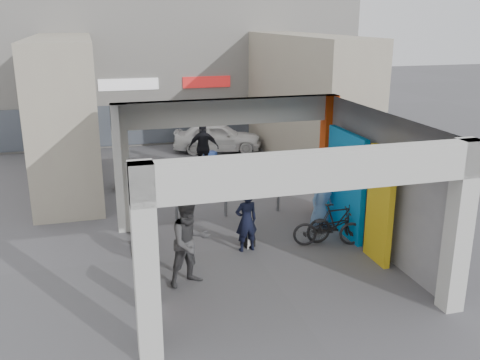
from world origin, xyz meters
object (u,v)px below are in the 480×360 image
object	(u,v)px
border_collie	(249,237)
man_with_dog	(246,221)
man_elderly	(321,200)
man_back_turned	(190,242)
bicycle_rear	(338,222)
white_van	(217,137)
produce_stand	(134,179)
bicycle_front	(328,228)
man_crates	(204,148)
cafe_set	(153,182)

from	to	relation	value
border_collie	man_with_dog	xyz separation A→B (m)	(-0.12, -0.18, 0.53)
man_elderly	man_back_turned	bearing A→B (deg)	-175.14
man_back_turned	bicycle_rear	distance (m)	4.36
man_with_dog	man_back_turned	size ratio (longest dim) A/B	0.81
bicycle_rear	white_van	world-z (taller)	white_van
produce_stand	man_with_dog	size ratio (longest dim) A/B	0.79
border_collie	bicycle_front	size ratio (longest dim) A/B	0.38
man_with_dog	bicycle_rear	distance (m)	2.49
bicycle_rear	man_with_dog	bearing A→B (deg)	86.04
bicycle_front	produce_stand	bearing A→B (deg)	48.47
border_collie	man_elderly	bearing A→B (deg)	2.44
border_collie	man_elderly	world-z (taller)	man_elderly
bicycle_front	white_van	xyz separation A→B (m)	(-0.42, 10.53, 0.17)
man_elderly	bicycle_rear	bearing A→B (deg)	-113.59
man_back_turned	man_elderly	size ratio (longest dim) A/B	1.24
produce_stand	man_crates	bearing A→B (deg)	37.17
border_collie	white_van	world-z (taller)	white_van
produce_stand	white_van	size ratio (longest dim) A/B	0.33
man_back_turned	cafe_set	bearing A→B (deg)	70.51
cafe_set	produce_stand	xyz separation A→B (m)	(-0.60, 0.46, 0.02)
produce_stand	bicycle_rear	xyz separation A→B (m)	(4.74, -6.03, 0.20)
bicycle_front	man_crates	bearing A→B (deg)	26.09
man_elderly	white_van	size ratio (longest dim) A/B	0.42
produce_stand	man_elderly	world-z (taller)	man_elderly
border_collie	white_van	xyz separation A→B (m)	(1.58, 10.10, 0.37)
cafe_set	man_with_dog	size ratio (longest dim) A/B	0.91
man_with_dog	bicycle_front	world-z (taller)	man_with_dog
cafe_set	man_elderly	size ratio (longest dim) A/B	0.92
man_elderly	man_crates	distance (m)	6.52
bicycle_rear	produce_stand	bearing A→B (deg)	35.61
bicycle_rear	white_van	size ratio (longest dim) A/B	0.47
cafe_set	man_elderly	world-z (taller)	man_elderly
bicycle_front	man_back_turned	bearing A→B (deg)	119.45
man_elderly	man_crates	xyz separation A→B (m)	(-2.02, 6.19, 0.17)
man_crates	white_van	distance (m)	3.38
border_collie	man_crates	world-z (taller)	man_crates
cafe_set	white_van	distance (m)	5.85
man_elderly	white_van	distance (m)	9.34
man_with_dog	produce_stand	bearing A→B (deg)	-77.00
man_crates	bicycle_rear	xyz separation A→B (m)	(2.04, -7.23, -0.43)
man_with_dog	man_elderly	xyz separation A→B (m)	(2.45, 0.97, -0.01)
man_back_turned	white_van	distance (m)	12.11
man_back_turned	man_crates	distance (m)	8.77
cafe_set	man_crates	size ratio (longest dim) A/B	0.76
man_crates	white_van	size ratio (longest dim) A/B	0.51
bicycle_rear	cafe_set	bearing A→B (deg)	34.06
cafe_set	man_with_dog	bearing A→B (deg)	-73.16
man_elderly	bicycle_rear	xyz separation A→B (m)	(0.02, -1.03, -0.26)
produce_stand	bicycle_rear	world-z (taller)	bicycle_rear
cafe_set	bicycle_front	world-z (taller)	bicycle_front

